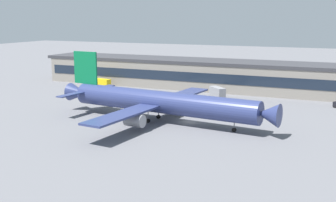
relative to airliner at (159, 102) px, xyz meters
name	(u,v)px	position (x,y,z in m)	size (l,w,h in m)	color
ground_plane	(189,122)	(7.70, 2.59, -5.38)	(600.00, 600.00, 0.00)	slate
terminal_building	(240,76)	(7.70, 56.41, 0.26)	(166.97, 19.15, 11.23)	gray
airliner	(159,102)	(0.00, 0.00, 0.00)	(64.24, 55.06, 17.85)	navy
catering_truck	(217,93)	(4.75, 36.69, -3.08)	(7.01, 6.85, 4.15)	gray
fuel_truck	(100,82)	(-45.76, 41.79, -3.49)	(8.67, 3.74, 3.35)	yellow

